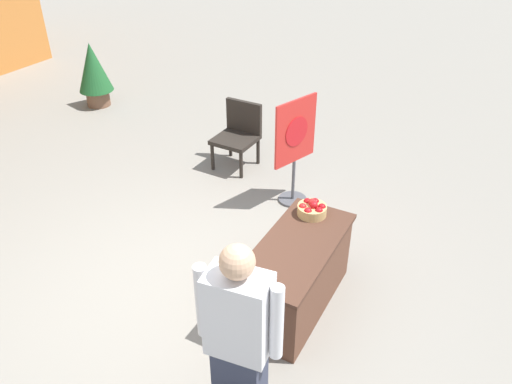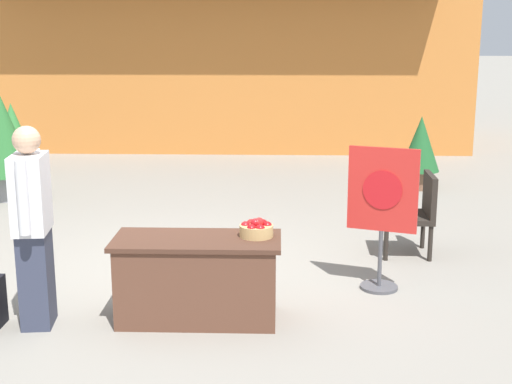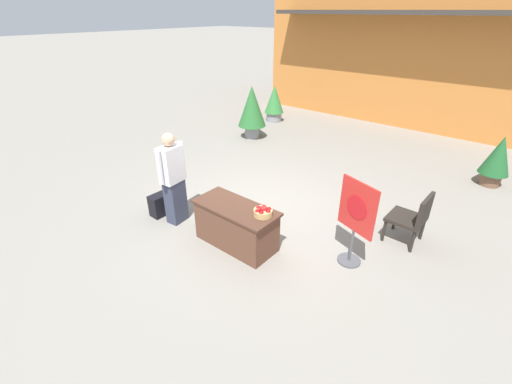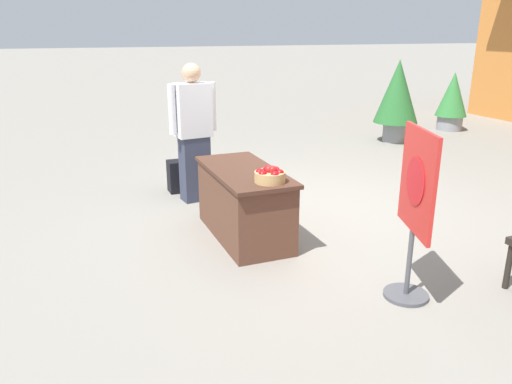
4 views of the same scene
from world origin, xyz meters
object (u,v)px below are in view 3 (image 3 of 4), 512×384
display_table (236,225)px  patio_chair (413,217)px  backpack (159,205)px  poster_board (356,219)px  potted_plant_far_left (498,158)px  potted_plant_far_right (274,102)px  apple_basket (263,211)px  person_visitor (173,178)px  potted_plant_near_left (252,108)px

display_table → patio_chair: size_ratio=1.56×
backpack → poster_board: 3.60m
backpack → potted_plant_far_left: potted_plant_far_left is taller
poster_board → potted_plant_far_right: 7.67m
display_table → poster_board: poster_board is taller
display_table → apple_basket: bearing=8.1°
poster_board → potted_plant_far_left: size_ratio=1.21×
person_visitor → patio_chair: 4.08m
display_table → poster_board: (1.66, 0.78, 0.41)m
backpack → potted_plant_far_left: bearing=49.8°
display_table → person_visitor: (-1.33, -0.16, 0.50)m
display_table → potted_plant_near_left: size_ratio=0.92×
display_table → potted_plant_far_left: (2.88, 5.22, 0.27)m
person_visitor → potted_plant_near_left: bearing=106.7°
potted_plant_near_left → potted_plant_far_right: potted_plant_near_left is taller
backpack → poster_board: size_ratio=0.30×
person_visitor → poster_board: person_visitor is taller
apple_basket → patio_chair: size_ratio=0.32×
potted_plant_near_left → person_visitor: bearing=-66.3°
apple_basket → poster_board: poster_board is taller
patio_chair → potted_plant_near_left: potted_plant_near_left is taller
potted_plant_far_left → potted_plant_far_right: bearing=172.3°
poster_board → potted_plant_near_left: potted_plant_near_left is taller
potted_plant_far_left → potted_plant_near_left: (-6.16, -0.94, 0.27)m
poster_board → potted_plant_far_right: poster_board is taller
person_visitor → potted_plant_far_right: (-2.51, 6.29, -0.21)m
potted_plant_far_right → potted_plant_near_left: bearing=-73.3°
display_table → backpack: 1.77m
poster_board → patio_chair: bearing=173.3°
poster_board → patio_chair: poster_board is taller
display_table → potted_plant_near_left: bearing=127.5°
potted_plant_far_left → poster_board: bearing=-105.3°
apple_basket → backpack: 2.34m
patio_chair → potted_plant_far_right: bearing=-33.6°
person_visitor → potted_plant_near_left: 4.86m
display_table → person_visitor: 1.43m
display_table → patio_chair: bearing=40.6°
potted_plant_far_left → potted_plant_near_left: bearing=-171.3°
person_visitor → backpack: (-0.41, -0.09, -0.65)m
display_table → potted_plant_far_left: size_ratio=1.25×
display_table → potted_plant_far_left: bearing=61.1°
person_visitor → poster_board: bearing=10.5°
apple_basket → potted_plant_far_left: bearing=65.2°
apple_basket → person_visitor: size_ratio=0.17×
potted_plant_far_left → potted_plant_near_left: potted_plant_near_left is taller
potted_plant_far_right → person_visitor: bearing=-68.3°
person_visitor → patio_chair: person_visitor is taller
person_visitor → backpack: person_visitor is taller
poster_board → potted_plant_far_left: bearing=-176.3°
apple_basket → potted_plant_far_right: (-4.34, 6.05, -0.14)m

